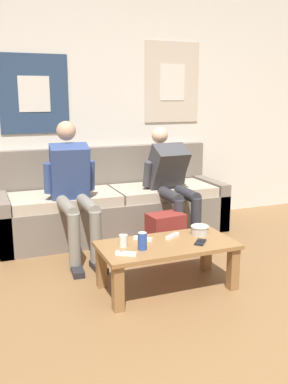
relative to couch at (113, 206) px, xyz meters
name	(u,v)px	position (x,y,z in m)	size (l,w,h in m)	color
ground_plane	(282,373)	(0.11, -2.55, -0.29)	(18.00, 18.00, 0.00)	brown
wall_back	(111,108)	(0.11, 0.36, 0.99)	(10.00, 0.07, 2.55)	silver
couch	(113,206)	(0.00, 0.00, 0.00)	(2.32, 0.75, 0.88)	#70665B
coffee_table	(167,252)	(-0.03, -1.40, 0.00)	(1.01, 0.51, 0.35)	olive
person_seated_adult	(73,185)	(-0.50, -0.42, 0.34)	(0.47, 0.89, 1.19)	gray
person_seated_teen	(171,179)	(0.49, -0.35, 0.31)	(0.47, 0.93, 1.10)	#2D2D33
backpack	(166,236)	(0.25, -0.79, -0.11)	(0.34, 0.27, 0.38)	maroon
ceramic_bowl	(200,229)	(0.29, -1.31, 0.10)	(0.15, 0.15, 0.07)	#B7B2A8
pillar_candle	(123,241)	(-0.35, -1.35, 0.11)	(0.06, 0.06, 0.10)	silver
drink_can_blue	(142,241)	(-0.24, -1.45, 0.12)	(0.07, 0.07, 0.12)	#28479E
game_controller_near_left	(173,236)	(0.06, -1.30, 0.07)	(0.14, 0.11, 0.03)	white
game_controller_near_right	(143,239)	(-0.17, -1.27, 0.07)	(0.13, 0.12, 0.03)	white
game_controller_far_center	(126,254)	(-0.39, -1.52, 0.07)	(0.14, 0.11, 0.03)	white
cell_phone	(200,242)	(0.20, -1.48, 0.07)	(0.14, 0.15, 0.01)	black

